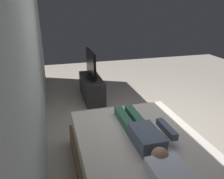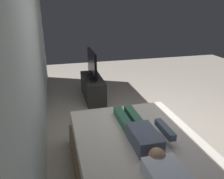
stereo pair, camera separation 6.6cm
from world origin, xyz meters
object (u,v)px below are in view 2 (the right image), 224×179
at_px(person, 141,133).
at_px(tv, 92,65).
at_px(tv_stand, 93,88).
at_px(remote, 166,127).
at_px(bed, 139,160).
at_px(pillow, 168,177).

relative_size(person, tv, 1.43).
distance_m(tv_stand, tv, 0.53).
bearing_deg(person, remote, -69.53).
distance_m(bed, person, 0.36).
distance_m(bed, tv_stand, 2.62).
distance_m(remote, tv_stand, 2.52).
height_order(pillow, person, person).
distance_m(pillow, person, 0.71).
distance_m(bed, remote, 0.54).
bearing_deg(remote, tv_stand, 12.34).
xyz_separation_m(pillow, tv, (3.30, 0.11, 0.18)).
distance_m(person, remote, 0.44).
xyz_separation_m(pillow, remote, (0.86, -0.43, -0.05)).
height_order(person, tv_stand, person).
height_order(remote, tv_stand, remote).
bearing_deg(person, pillow, 178.17).
xyz_separation_m(tv_stand, tv, (0.00, 0.00, 0.53)).
bearing_deg(tv_stand, person, -177.14).
bearing_deg(tv_stand, tv, 0.00).
relative_size(bed, remote, 13.32).
bearing_deg(tv_stand, pillow, -178.15).
xyz_separation_m(person, remote, (0.15, -0.40, -0.07)).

